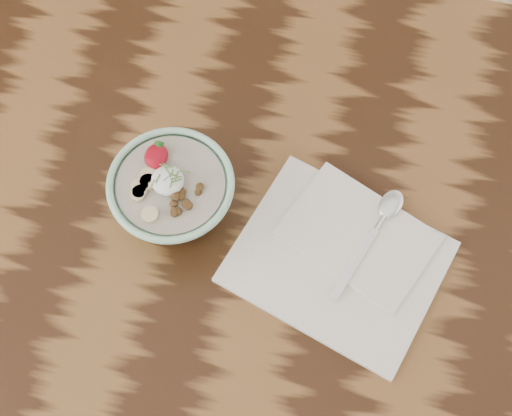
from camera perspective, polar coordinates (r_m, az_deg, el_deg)
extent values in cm
cube|color=black|center=(106.40, -3.42, 0.53)|extent=(160.00, 90.00, 4.00)
cylinder|color=#9FD6B4|center=(103.49, -6.33, -0.17)|extent=(7.57, 7.57, 1.08)
torus|color=#9FD6B4|center=(95.52, -6.86, 1.95)|extent=(17.21, 17.21, 0.99)
cylinder|color=#B7AE98|center=(96.01, -6.83, 1.81)|extent=(14.60, 14.60, 0.90)
ellipsoid|color=white|center=(94.92, -7.09, 2.19)|extent=(4.40, 4.40, 2.42)
ellipsoid|color=maroon|center=(96.68, -7.96, 3.94)|extent=(2.85, 3.13, 1.57)
cone|color=#286623|center=(96.97, -7.78, 4.68)|extent=(1.40, 1.03, 1.52)
ellipsoid|color=maroon|center=(96.84, -7.96, 4.21)|extent=(3.12, 3.43, 1.72)
cone|color=#286623|center=(97.18, -7.76, 5.01)|extent=(1.40, 1.03, 1.52)
ellipsoid|color=maroon|center=(96.74, -8.04, 4.07)|extent=(3.07, 3.38, 1.69)
cone|color=#286623|center=(97.07, -7.84, 4.85)|extent=(1.40, 1.03, 1.52)
cylinder|color=#D0BC89|center=(95.21, -9.31, 1.26)|extent=(1.91, 1.91, 0.70)
cylinder|color=#D0BC89|center=(95.69, -8.64, 2.08)|extent=(2.20, 2.20, 0.70)
cylinder|color=#D0BC89|center=(95.10, -9.46, 1.06)|extent=(1.91, 1.91, 0.70)
cylinder|color=#D0BC89|center=(96.07, -8.61, 2.55)|extent=(2.29, 2.29, 0.70)
cylinder|color=#D0BC89|center=(95.56, -9.26, 1.71)|extent=(2.28, 2.28, 0.70)
cylinder|color=#D0BC89|center=(93.65, -8.49, -0.54)|extent=(2.27, 2.27, 0.70)
ellipsoid|color=#513618|center=(93.54, -5.39, 0.18)|extent=(1.27, 1.39, 0.72)
ellipsoid|color=#513618|center=(93.70, -5.61, 0.38)|extent=(1.79, 1.80, 0.71)
ellipsoid|color=#513618|center=(94.21, -6.04, 0.99)|extent=(1.73, 1.70, 0.67)
ellipsoid|color=#513618|center=(94.29, -4.64, 1.29)|extent=(1.02, 1.13, 0.65)
ellipsoid|color=#513618|center=(94.18, -6.49, 1.06)|extent=(2.10, 2.16, 1.04)
ellipsoid|color=#513618|center=(94.50, -5.96, 1.32)|extent=(1.48, 1.42, 0.74)
ellipsoid|color=#513618|center=(94.54, -4.51, 1.70)|extent=(1.23, 1.35, 0.79)
ellipsoid|color=#513618|center=(93.27, -6.54, -0.33)|extent=(1.47, 1.68, 0.85)
ellipsoid|color=#513618|center=(93.88, -6.68, 0.31)|extent=(0.97, 1.25, 0.65)
ellipsoid|color=#513618|center=(93.87, -6.59, 0.34)|extent=(1.50, 1.42, 0.64)
ellipsoid|color=#513618|center=(93.38, -6.24, -0.26)|extent=(1.26, 1.32, 0.83)
cylinder|color=#497832|center=(94.61, -7.04, 3.39)|extent=(1.44, 0.44, 0.23)
cylinder|color=#497832|center=(93.91, -6.64, 2.65)|extent=(1.26, 0.25, 0.22)
cylinder|color=#497832|center=(93.94, -5.73, 2.89)|extent=(1.51, 0.21, 0.23)
cylinder|color=#497832|center=(93.75, -6.39, 2.52)|extent=(0.23, 1.54, 0.23)
cylinder|color=#497832|center=(93.82, -7.11, 2.42)|extent=(0.89, 1.25, 0.23)
cylinder|color=#497832|center=(94.33, -7.12, 3.04)|extent=(1.06, 1.10, 0.23)
cylinder|color=#497832|center=(94.64, -7.35, 3.35)|extent=(1.39, 0.43, 0.23)
cylinder|color=#497832|center=(93.48, -6.35, 2.19)|extent=(1.33, 0.94, 0.23)
cylinder|color=#497832|center=(94.00, -6.78, 2.73)|extent=(0.24, 1.44, 0.23)
cylinder|color=#497832|center=(93.43, -6.80, 2.01)|extent=(0.32, 1.43, 0.23)
cylinder|color=#497832|center=(93.94, -7.88, 2.37)|extent=(0.47, 1.32, 0.23)
cylinder|color=#497832|center=(93.73, -8.24, 1.99)|extent=(0.18, 1.07, 0.22)
cylinder|color=#497832|center=(93.67, -6.34, 2.43)|extent=(1.30, 0.81, 0.23)
cube|color=white|center=(100.62, 6.53, -4.30)|extent=(33.05, 29.60, 1.06)
cube|color=white|center=(101.49, 8.17, -2.17)|extent=(24.00, 20.72, 0.64)
cube|color=silver|center=(99.35, 7.85, -4.48)|extent=(5.22, 11.78, 0.37)
cylinder|color=silver|center=(102.09, 9.95, -1.01)|extent=(1.77, 3.22, 0.74)
ellipsoid|color=silver|center=(103.26, 10.75, 0.33)|extent=(4.68, 5.64, 1.00)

